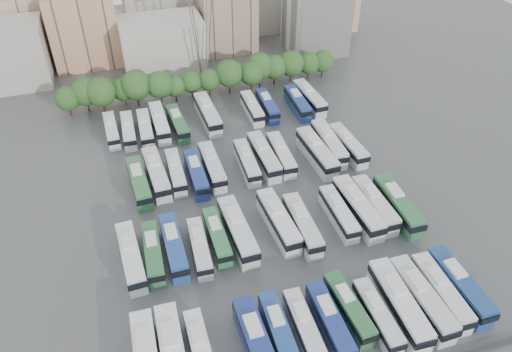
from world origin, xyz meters
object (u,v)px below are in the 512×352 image
object	(u,v)px
bus_r1_s2	(174,246)
bus_r3_s6	(208,114)
bus_r2_s1	(139,182)
bus_r0_s10	(399,304)
bus_r0_s5	(279,333)
bus_r2_s7	(247,162)
bus_r1_s0	(131,257)
bus_r0_s12	(441,292)
bus_r1_s3	(200,248)
bus_r3_s13	(309,98)
electricity_pylon	(199,2)
bus_r2_s11	(317,152)
bus_r2_s8	(264,156)
bus_r2_s12	(329,143)
bus_r2_s2	(156,174)
bus_r2_s3	(176,172)
bus_r1_s4	(217,236)
bus_r3_s4	(178,123)
bus_r0_s9	(377,315)
bus_r0_s7	(330,321)
bus_r0_s2	(201,351)
bus_r1_s5	(238,230)
bus_r2_s5	(212,166)
bus_r1_s11	(358,207)
bus_r0_s8	(349,308)
bus_r3_s10	(267,105)
bus_r3_s0	(111,130)
bus_r1_s1	(153,253)
bus_r0_s13	(459,285)
bus_r3_s1	(128,130)
bus_r0_s11	(421,298)
bus_r1_s13	(397,205)
bus_r0_s6	(304,327)
bus_r1_s7	(278,221)
bus_r2_s9	(281,155)
bus_r3_s3	(160,122)
bus_r3_s2	(145,128)
bus_r1_s10	(339,213)
bus_r2_s4	(196,174)
bus_r3_s9	(252,108)
bus_r0_s4	(257,345)
apartment_tower	(318,2)
bus_r2_s13	(348,145)
bus_r3_s12	(297,103)

from	to	relation	value
bus_r1_s2	bus_r3_s6	world-z (taller)	bus_r3_s6
bus_r2_s1	bus_r0_s10	bearing A→B (deg)	-53.63
bus_r0_s5	bus_r2_s7	bearing A→B (deg)	81.63
bus_r3_s6	bus_r1_s0	bearing A→B (deg)	-120.25
bus_r0_s12	bus_r3_s6	bearing A→B (deg)	111.36
bus_r1_s3	bus_r3_s13	world-z (taller)	bus_r3_s13
electricity_pylon	bus_r2_s11	distance (m)	44.52
bus_r2_s8	bus_r2_s12	bearing A→B (deg)	-0.00
bus_r0_s10	bus_r2_s2	xyz separation A→B (m)	(-26.52, 37.90, -0.07)
bus_r2_s3	bus_r2_s11	size ratio (longest dim) A/B	0.83
bus_r1_s4	bus_r3_s4	bearing A→B (deg)	90.09
bus_r0_s5	bus_r0_s9	size ratio (longest dim) A/B	1.06
bus_r0_s7	bus_r2_s2	bearing A→B (deg)	114.94
bus_r0_s7	bus_r0_s2	bearing A→B (deg)	177.93
bus_r0_s10	bus_r3_s13	bearing A→B (deg)	82.19
bus_r1_s5	bus_r2_s5	distance (m)	17.58
bus_r1_s2	bus_r1_s5	xyz separation A→B (m)	(10.00, 0.19, 0.19)
bus_r1_s11	bus_r2_s2	world-z (taller)	bus_r1_s11
electricity_pylon	bus_r1_s4	distance (m)	58.44
bus_r0_s8	bus_r0_s12	size ratio (longest dim) A/B	0.90
bus_r2_s7	bus_r2_s1	bearing A→B (deg)	-177.06
bus_r0_s7	bus_r3_s10	size ratio (longest dim) A/B	1.01
bus_r3_s0	bus_r1_s1	bearing A→B (deg)	-86.51
bus_r0_s2	bus_r0_s13	xyz separation A→B (m)	(36.13, -0.89, 0.26)
bus_r1_s5	bus_r3_s1	world-z (taller)	bus_r1_s5
bus_r0_s11	bus_r1_s13	size ratio (longest dim) A/B	1.00
bus_r1_s3	bus_r3_s4	size ratio (longest dim) A/B	0.94
bus_r0_s12	bus_r0_s6	bearing A→B (deg)	-179.63
bus_r0_s10	bus_r1_s7	bearing A→B (deg)	118.70
bus_r0_s5	bus_r2_s5	xyz separation A→B (m)	(0.03, 36.52, 0.12)
bus_r0_s10	bus_r1_s1	size ratio (longest dim) A/B	1.19
bus_r0_s11	electricity_pylon	bearing A→B (deg)	98.93
bus_r2_s5	bus_r2_s9	xyz separation A→B (m)	(13.18, -0.23, -0.06)
bus_r1_s2	bus_r3_s0	world-z (taller)	bus_r1_s2
bus_r0_s13	bus_r2_s9	bearing A→B (deg)	109.19
bus_r1_s4	bus_r1_s11	bearing A→B (deg)	-1.76
bus_r1_s0	bus_r3_s3	xyz separation A→B (m)	(9.63, 35.82, 0.00)
bus_r1_s4	bus_r3_s2	bearing A→B (deg)	101.07
bus_r1_s10	bus_r3_s3	xyz separation A→B (m)	(-23.44, 36.06, 0.16)
bus_r2_s4	bus_r3_s9	xyz separation A→B (m)	(16.28, 19.25, -0.09)
bus_r1_s10	bus_r2_s1	size ratio (longest dim) A/B	0.93
bus_r0_s4	bus_r1_s2	xyz separation A→B (m)	(-6.87, 19.74, -0.12)
bus_r0_s13	bus_r2_s1	xyz separation A→B (m)	(-39.38, 36.12, -0.05)
apartment_tower	bus_r2_s4	xyz separation A→B (m)	(-42.12, -46.73, -11.18)
bus_r0_s6	bus_r2_s13	bearing A→B (deg)	58.52
bus_r0_s10	bus_r1_s0	bearing A→B (deg)	152.05
bus_r1_s5	bus_r2_s8	xyz separation A→B (m)	(10.02, 17.64, -0.10)
electricity_pylon	bus_r1_s1	world-z (taller)	electricity_pylon
bus_r2_s3	bus_r2_s1	bearing A→B (deg)	-167.14
bus_r1_s5	bus_r3_s12	distance (m)	41.75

